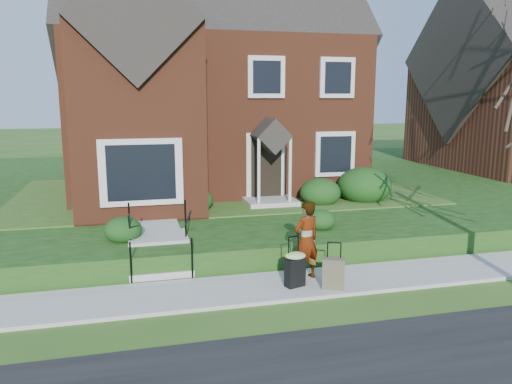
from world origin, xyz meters
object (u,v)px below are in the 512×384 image
object	(u,v)px
front_steps	(159,249)
suitcase_black	(295,267)
woman	(306,240)
suitcase_olive	(333,273)

from	to	relation	value
front_steps	suitcase_black	size ratio (longest dim) A/B	1.88
front_steps	woman	xyz separation A→B (m)	(3.05, -1.64, 0.47)
front_steps	suitcase_olive	world-z (taller)	front_steps
woman	suitcase_black	bearing A→B (deg)	25.94
suitcase_black	suitcase_olive	bearing A→B (deg)	-40.74
suitcase_black	woman	bearing A→B (deg)	27.74
woman	suitcase_black	world-z (taller)	woman
woman	suitcase_black	distance (m)	0.70
suitcase_olive	woman	bearing A→B (deg)	141.09
front_steps	suitcase_black	world-z (taller)	front_steps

